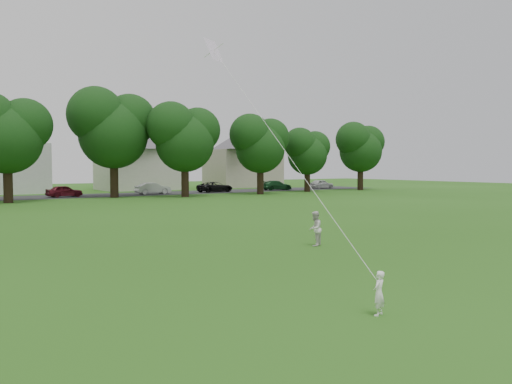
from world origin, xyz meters
TOP-DOWN VIEW (x-y plane):
  - ground at (0.00, 0.00)m, footprint 160.00×160.00m
  - street at (0.00, 42.00)m, footprint 90.00×7.00m
  - toddler at (0.68, -3.26)m, footprint 0.39×0.32m
  - older_boy at (5.40, 4.32)m, footprint 0.82×0.78m
  - kite at (2.10, 2.80)m, footprint 2.02×6.53m
  - tree_row at (0.47, 36.06)m, footprint 80.76×9.16m
  - parked_cars at (4.36, 41.00)m, footprint 72.24×2.45m
  - house_row at (0.27, 52.00)m, footprint 77.89×14.21m

SIDE VIEW (x-z plane):
  - ground at x=0.00m, z-range 0.00..0.00m
  - street at x=0.00m, z-range 0.00..0.01m
  - toddler at x=0.68m, z-range 0.00..0.92m
  - parked_cars at x=4.36m, z-range -0.02..1.25m
  - older_boy at x=5.40m, z-range 0.00..1.34m
  - kite at x=2.10m, z-range -2.88..11.60m
  - house_row at x=0.27m, z-range -0.08..10.51m
  - tree_row at x=0.47m, z-range 0.91..11.79m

